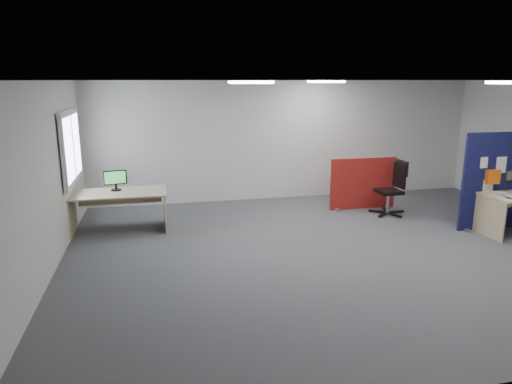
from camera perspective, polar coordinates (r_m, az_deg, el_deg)
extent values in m
plane|color=#4E5055|center=(7.70, 11.22, -7.01)|extent=(9.00, 9.00, 0.00)
cube|color=white|center=(7.21, 12.24, 13.50)|extent=(9.00, 7.00, 0.02)
cube|color=silver|center=(10.58, 3.96, 6.45)|extent=(9.00, 0.02, 2.70)
cube|color=silver|center=(6.87, -25.03, 1.15)|extent=(0.02, 7.00, 2.70)
cube|color=white|center=(8.76, -22.10, 5.25)|extent=(0.06, 1.70, 1.30)
cube|color=white|center=(8.76, -21.97, 5.26)|extent=(0.02, 1.50, 1.10)
cube|color=white|center=(7.22, -0.71, 13.56)|extent=(0.60, 0.60, 0.04)
cube|color=white|center=(9.71, 8.72, 13.48)|extent=(0.60, 0.60, 0.04)
cube|color=#98989D|center=(9.31, 24.62, -4.22)|extent=(0.08, 0.30, 0.04)
cube|color=white|center=(9.14, 26.61, 3.30)|extent=(0.15, 0.01, 0.20)
cube|color=white|center=(9.38, 28.32, 3.00)|extent=(0.21, 0.01, 0.30)
cube|color=white|center=(9.32, 26.99, 0.47)|extent=(0.21, 0.01, 0.30)
cube|color=white|center=(9.66, 28.89, -0.87)|extent=(0.21, 0.01, 0.30)
cube|color=gold|center=(9.59, 29.36, 1.80)|extent=(0.24, 0.01, 0.18)
cube|color=orange|center=(9.27, 27.48, 1.69)|extent=(0.25, 0.10, 0.25)
cube|color=tan|center=(9.02, 27.11, -2.86)|extent=(0.03, 0.75, 0.70)
cube|color=maroon|center=(10.01, 13.24, 1.04)|extent=(1.47, 0.08, 1.10)
cube|color=#98989D|center=(9.90, 10.02, -2.11)|extent=(0.08, 0.30, 0.04)
cube|color=#98989D|center=(10.40, 15.98, -1.67)|extent=(0.08, 0.30, 0.04)
cube|color=tan|center=(8.62, -16.83, -0.12)|extent=(1.70, 0.85, 0.03)
cube|color=tan|center=(8.81, -21.99, -2.70)|extent=(0.03, 0.78, 0.70)
cube|color=tan|center=(8.68, -11.26, -2.18)|extent=(0.03, 0.78, 0.70)
cube|color=tan|center=(9.04, -16.59, -0.54)|extent=(1.53, 0.02, 0.30)
cylinder|color=black|center=(8.77, -17.07, 0.26)|extent=(0.19, 0.19, 0.02)
cube|color=black|center=(8.75, -17.09, 0.62)|extent=(0.04, 0.03, 0.09)
cube|color=black|center=(8.72, -17.17, 1.76)|extent=(0.41, 0.10, 0.26)
cube|color=#2D873E|center=(8.70, -17.18, 1.73)|extent=(0.37, 0.06, 0.22)
cube|color=black|center=(9.94, 17.18, -2.35)|extent=(0.30, 0.06, 0.04)
cube|color=black|center=(10.03, 15.80, -2.10)|extent=(0.13, 0.31, 0.04)
cube|color=black|center=(9.84, 14.78, -2.34)|extent=(0.28, 0.21, 0.04)
cube|color=black|center=(9.63, 15.53, -2.75)|extent=(0.27, 0.23, 0.04)
cube|color=black|center=(9.69, 17.05, -2.76)|extent=(0.15, 0.30, 0.04)
cylinder|color=#98989D|center=(9.77, 16.15, -1.26)|extent=(0.06, 0.06, 0.42)
cube|color=black|center=(9.71, 16.24, 0.07)|extent=(0.48, 0.48, 0.07)
cube|color=black|center=(9.76, 17.49, 1.99)|extent=(0.07, 0.43, 0.51)
cube|color=black|center=(9.75, 17.76, 2.87)|extent=(0.07, 0.39, 0.30)
cube|color=white|center=(9.04, 28.82, -0.51)|extent=(0.26, 0.34, 0.00)
cube|color=white|center=(9.26, 28.32, -0.15)|extent=(0.28, 0.34, 0.00)
cube|color=white|center=(8.85, 29.09, -0.82)|extent=(0.23, 0.31, 0.00)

